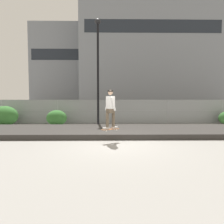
{
  "coord_description": "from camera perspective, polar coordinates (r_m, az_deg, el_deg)",
  "views": [
    {
      "loc": [
        -0.3,
        -8.17,
        1.85
      ],
      "look_at": [
        -0.12,
        3.83,
        1.11
      ],
      "focal_mm": 32.11,
      "sensor_mm": 36.0,
      "label": 1
    }
  ],
  "objects": [
    {
      "name": "ground_plane",
      "position": [
        8.38,
        1.21,
        -9.26
      ],
      "size": [
        120.0,
        120.0,
        0.0
      ],
      "primitive_type": "plane",
      "color": "gray"
    },
    {
      "name": "gravel_berm",
      "position": [
        11.09,
        0.69,
        -5.41
      ],
      "size": [
        15.87,
        3.85,
        0.26
      ],
      "primitive_type": "cube",
      "color": "#33302D",
      "rests_on": "ground_plane"
    },
    {
      "name": "skateboard",
      "position": [
        8.63,
        -0.46,
        -4.94
      ],
      "size": [
        0.79,
        0.59,
        0.07
      ],
      "color": "#9E5B33"
    },
    {
      "name": "skater",
      "position": [
        8.55,
        -0.46,
        1.4
      ],
      "size": [
        0.67,
        0.61,
        1.67
      ],
      "color": "#B2ADA8",
      "rests_on": "skateboard"
    },
    {
      "name": "chain_fence",
      "position": [
        15.43,
        0.25,
        0.1
      ],
      "size": [
        25.57,
        0.06,
        1.85
      ],
      "color": "gray",
      "rests_on": "ground_plane"
    },
    {
      "name": "street_lamp",
      "position": [
        14.52,
        -4.03,
        14.33
      ],
      "size": [
        0.44,
        0.44,
        7.45
      ],
      "color": "black",
      "rests_on": "ground_plane"
    },
    {
      "name": "parked_car_near",
      "position": [
        19.06,
        -17.94,
        0.3
      ],
      "size": [
        4.52,
        2.19,
        1.66
      ],
      "color": "black",
      "rests_on": "ground_plane"
    },
    {
      "name": "parked_car_mid",
      "position": [
        17.79,
        -2.08,
        0.25
      ],
      "size": [
        4.44,
        2.02,
        1.66
      ],
      "color": "maroon",
      "rests_on": "ground_plane"
    },
    {
      "name": "parked_car_far",
      "position": [
        18.7,
        17.31,
        0.25
      ],
      "size": [
        4.49,
        2.12,
        1.66
      ],
      "color": "navy",
      "rests_on": "ground_plane"
    },
    {
      "name": "library_building",
      "position": [
        53.53,
        -10.92,
        11.94
      ],
      "size": [
        18.23,
        12.21,
        19.48
      ],
      "color": "slate",
      "rests_on": "ground_plane"
    },
    {
      "name": "office_block",
      "position": [
        48.2,
        9.74,
        16.67
      ],
      "size": [
        28.72,
        14.13,
        25.7
      ],
      "color": "slate",
      "rests_on": "ground_plane"
    },
    {
      "name": "shrub_left",
      "position": [
        16.06,
        -28.24,
        -0.99
      ],
      "size": [
        1.83,
        1.5,
        1.41
      ],
      "color": "#336B2D",
      "rests_on": "ground_plane"
    },
    {
      "name": "shrub_center",
      "position": [
        14.79,
        -15.48,
        -1.64
      ],
      "size": [
        1.44,
        1.18,
        1.11
      ],
      "color": "#336B2D",
      "rests_on": "ground_plane"
    }
  ]
}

